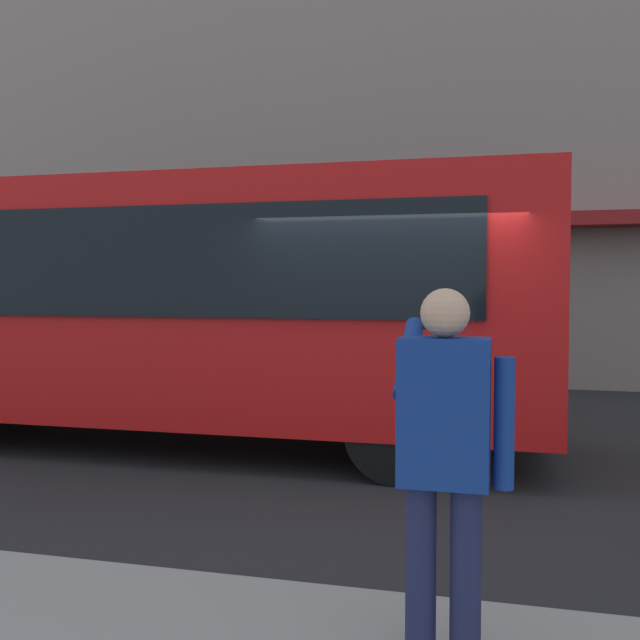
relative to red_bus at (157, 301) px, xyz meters
name	(u,v)px	position (x,y,z in m)	size (l,w,h in m)	color
ground_plane	(399,466)	(-2.93, 0.41, -1.68)	(60.00, 60.00, 0.00)	#232326
building_facade_far	(456,66)	(-2.94, -6.39, 4.30)	(28.00, 1.55, 12.00)	gray
red_bus	(157,301)	(0.00, 0.00, 0.00)	(9.05, 2.54, 3.08)	red
pedestrian_photographer	(445,447)	(-3.77, 4.64, -0.54)	(0.53, 0.52, 1.70)	#1E2347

